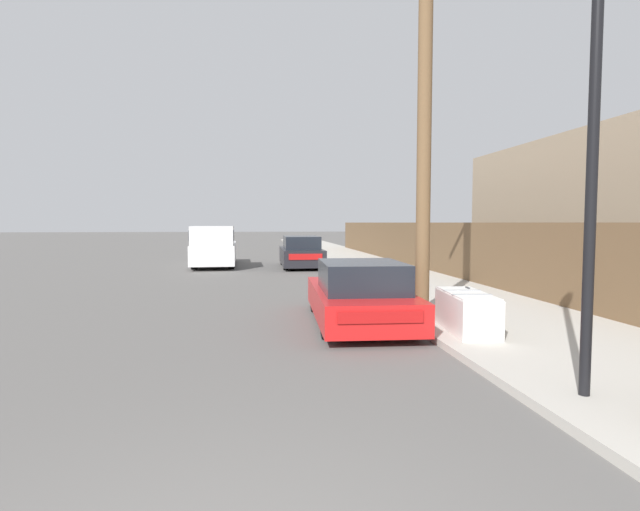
{
  "coord_description": "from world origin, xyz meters",
  "views": [
    {
      "loc": [
        0.2,
        -2.35,
        2.05
      ],
      "look_at": [
        1.94,
        10.89,
        1.16
      ],
      "focal_mm": 28.0,
      "sensor_mm": 36.0,
      "label": 1
    }
  ],
  "objects_px": {
    "parked_sports_car_red": "(359,295)",
    "car_parked_mid": "(301,253)",
    "discarded_fridge": "(467,312)",
    "pickup_truck": "(214,247)",
    "street_lamp": "(594,127)",
    "utility_pole": "(424,125)"
  },
  "relations": [
    {
      "from": "parked_sports_car_red",
      "to": "car_parked_mid",
      "type": "bearing_deg",
      "value": 92.49
    },
    {
      "from": "discarded_fridge",
      "to": "utility_pole",
      "type": "relative_size",
      "value": 0.23
    },
    {
      "from": "pickup_truck",
      "to": "utility_pole",
      "type": "height_order",
      "value": "utility_pole"
    },
    {
      "from": "discarded_fridge",
      "to": "utility_pole",
      "type": "xyz_separation_m",
      "value": [
        -0.16,
        1.93,
        3.64
      ]
    },
    {
      "from": "car_parked_mid",
      "to": "utility_pole",
      "type": "bearing_deg",
      "value": -82.89
    },
    {
      "from": "pickup_truck",
      "to": "street_lamp",
      "type": "distance_m",
      "value": 19.36
    },
    {
      "from": "discarded_fridge",
      "to": "car_parked_mid",
      "type": "bearing_deg",
      "value": 102.38
    },
    {
      "from": "parked_sports_car_red",
      "to": "utility_pole",
      "type": "xyz_separation_m",
      "value": [
        1.48,
        0.49,
        3.52
      ]
    },
    {
      "from": "car_parked_mid",
      "to": "pickup_truck",
      "type": "distance_m",
      "value": 4.05
    },
    {
      "from": "utility_pole",
      "to": "car_parked_mid",
      "type": "bearing_deg",
      "value": 96.72
    },
    {
      "from": "parked_sports_car_red",
      "to": "car_parked_mid",
      "type": "height_order",
      "value": "car_parked_mid"
    },
    {
      "from": "utility_pole",
      "to": "street_lamp",
      "type": "distance_m",
      "value": 5.36
    },
    {
      "from": "car_parked_mid",
      "to": "pickup_truck",
      "type": "height_order",
      "value": "pickup_truck"
    },
    {
      "from": "discarded_fridge",
      "to": "pickup_truck",
      "type": "height_order",
      "value": "pickup_truck"
    },
    {
      "from": "discarded_fridge",
      "to": "pickup_truck",
      "type": "relative_size",
      "value": 0.31
    },
    {
      "from": "discarded_fridge",
      "to": "street_lamp",
      "type": "relative_size",
      "value": 0.35
    },
    {
      "from": "discarded_fridge",
      "to": "parked_sports_car_red",
      "type": "distance_m",
      "value": 2.19
    },
    {
      "from": "parked_sports_car_red",
      "to": "discarded_fridge",
      "type": "bearing_deg",
      "value": -38.72
    },
    {
      "from": "utility_pole",
      "to": "pickup_truck",
      "type": "bearing_deg",
      "value": 112.42
    },
    {
      "from": "pickup_truck",
      "to": "street_lamp",
      "type": "bearing_deg",
      "value": 105.11
    },
    {
      "from": "pickup_truck",
      "to": "car_parked_mid",
      "type": "bearing_deg",
      "value": 168.03
    },
    {
      "from": "car_parked_mid",
      "to": "parked_sports_car_red",
      "type": "bearing_deg",
      "value": -89.68
    }
  ]
}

